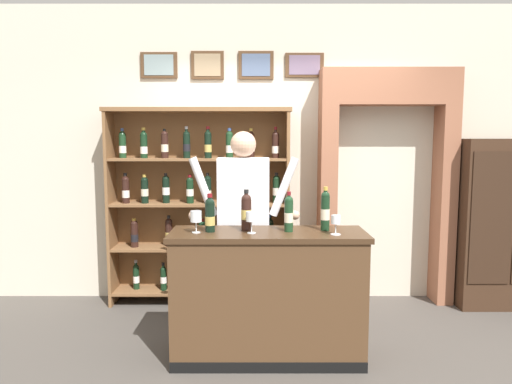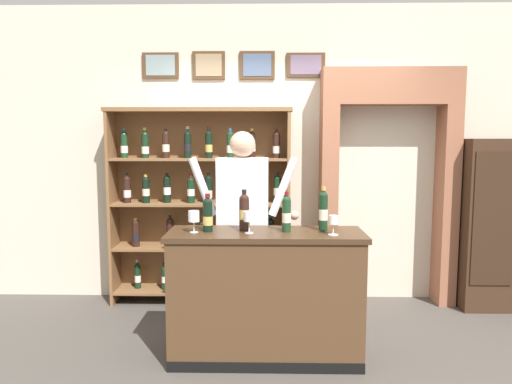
{
  "view_description": "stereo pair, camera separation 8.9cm",
  "coord_description": "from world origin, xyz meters",
  "px_view_note": "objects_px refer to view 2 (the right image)",
  "views": [
    {
      "loc": [
        -0.28,
        -3.51,
        1.69
      ],
      "look_at": [
        -0.27,
        0.15,
        1.27
      ],
      "focal_mm": 33.34,
      "sensor_mm": 36.0,
      "label": 1
    },
    {
      "loc": [
        -0.19,
        -3.51,
        1.69
      ],
      "look_at": [
        -0.27,
        0.15,
        1.27
      ],
      "focal_mm": 33.34,
      "sensor_mm": 36.0,
      "label": 2
    }
  ],
  "objects_px": {
    "tasting_bottle_prosecco": "(208,214)",
    "wine_glass_center": "(333,221)",
    "tasting_counter": "(266,296)",
    "side_cabinet": "(504,224)",
    "tasting_bottle_riserva": "(323,210)",
    "wine_glass_left": "(194,217)",
    "wine_shelf": "(201,199)",
    "shopkeeper": "(243,209)",
    "tasting_bottle_super_tuscan": "(244,211)",
    "wine_glass_right": "(249,218)",
    "tasting_bottle_chianti": "(287,213)"
  },
  "relations": [
    {
      "from": "tasting_bottle_riserva",
      "to": "wine_glass_left",
      "type": "distance_m",
      "value": 0.98
    },
    {
      "from": "wine_shelf",
      "to": "wine_glass_left",
      "type": "height_order",
      "value": "wine_shelf"
    },
    {
      "from": "tasting_bottle_prosecco",
      "to": "shopkeeper",
      "type": "bearing_deg",
      "value": 64.89
    },
    {
      "from": "side_cabinet",
      "to": "tasting_bottle_riserva",
      "type": "distance_m",
      "value": 2.26
    },
    {
      "from": "wine_shelf",
      "to": "tasting_bottle_prosecco",
      "type": "bearing_deg",
      "value": -79.87
    },
    {
      "from": "tasting_bottle_super_tuscan",
      "to": "wine_glass_left",
      "type": "bearing_deg",
      "value": -165.9
    },
    {
      "from": "tasting_counter",
      "to": "tasting_bottle_chianti",
      "type": "distance_m",
      "value": 0.65
    },
    {
      "from": "wine_shelf",
      "to": "tasting_bottle_chianti",
      "type": "distance_m",
      "value": 1.51
    },
    {
      "from": "side_cabinet",
      "to": "tasting_bottle_prosecco",
      "type": "relative_size",
      "value": 5.84
    },
    {
      "from": "wine_shelf",
      "to": "side_cabinet",
      "type": "height_order",
      "value": "wine_shelf"
    },
    {
      "from": "side_cabinet",
      "to": "shopkeeper",
      "type": "height_order",
      "value": "shopkeeper"
    },
    {
      "from": "tasting_counter",
      "to": "wine_shelf",
      "type": "bearing_deg",
      "value": 117.42
    },
    {
      "from": "shopkeeper",
      "to": "wine_glass_left",
      "type": "height_order",
      "value": "shopkeeper"
    },
    {
      "from": "wine_shelf",
      "to": "shopkeeper",
      "type": "bearing_deg",
      "value": -58.9
    },
    {
      "from": "tasting_bottle_chianti",
      "to": "tasting_counter",
      "type": "bearing_deg",
      "value": -176.37
    },
    {
      "from": "tasting_counter",
      "to": "side_cabinet",
      "type": "bearing_deg",
      "value": 26.52
    },
    {
      "from": "tasting_bottle_prosecco",
      "to": "tasting_bottle_super_tuscan",
      "type": "relative_size",
      "value": 0.92
    },
    {
      "from": "tasting_counter",
      "to": "tasting_bottle_chianti",
      "type": "height_order",
      "value": "tasting_bottle_chianti"
    },
    {
      "from": "shopkeeper",
      "to": "tasting_bottle_chianti",
      "type": "relative_size",
      "value": 5.76
    },
    {
      "from": "shopkeeper",
      "to": "tasting_bottle_prosecco",
      "type": "distance_m",
      "value": 0.56
    },
    {
      "from": "wine_glass_left",
      "to": "tasting_bottle_super_tuscan",
      "type": "bearing_deg",
      "value": 14.1
    },
    {
      "from": "tasting_bottle_riserva",
      "to": "wine_glass_right",
      "type": "height_order",
      "value": "tasting_bottle_riserva"
    },
    {
      "from": "tasting_bottle_super_tuscan",
      "to": "wine_glass_center",
      "type": "bearing_deg",
      "value": -14.32
    },
    {
      "from": "wine_shelf",
      "to": "tasting_bottle_prosecco",
      "type": "relative_size",
      "value": 6.89
    },
    {
      "from": "tasting_bottle_riserva",
      "to": "wine_glass_left",
      "type": "relative_size",
      "value": 2.04
    },
    {
      "from": "tasting_counter",
      "to": "wine_glass_right",
      "type": "relative_size",
      "value": 9.13
    },
    {
      "from": "wine_shelf",
      "to": "wine_glass_center",
      "type": "bearing_deg",
      "value": -50.3
    },
    {
      "from": "tasting_bottle_riserva",
      "to": "wine_glass_center",
      "type": "height_order",
      "value": "tasting_bottle_riserva"
    },
    {
      "from": "wine_shelf",
      "to": "tasting_bottle_riserva",
      "type": "distance_m",
      "value": 1.65
    },
    {
      "from": "tasting_bottle_prosecco",
      "to": "tasting_counter",
      "type": "bearing_deg",
      "value": -0.1
    },
    {
      "from": "shopkeeper",
      "to": "wine_glass_left",
      "type": "distance_m",
      "value": 0.64
    },
    {
      "from": "tasting_counter",
      "to": "tasting_bottle_prosecco",
      "type": "relative_size",
      "value": 5.12
    },
    {
      "from": "side_cabinet",
      "to": "wine_glass_right",
      "type": "height_order",
      "value": "side_cabinet"
    },
    {
      "from": "tasting_counter",
      "to": "wine_glass_left",
      "type": "height_order",
      "value": "wine_glass_left"
    },
    {
      "from": "tasting_bottle_prosecco",
      "to": "wine_glass_center",
      "type": "height_order",
      "value": "tasting_bottle_prosecco"
    },
    {
      "from": "side_cabinet",
      "to": "wine_glass_right",
      "type": "bearing_deg",
      "value": -153.56
    },
    {
      "from": "shopkeeper",
      "to": "tasting_bottle_super_tuscan",
      "type": "relative_size",
      "value": 5.58
    },
    {
      "from": "wine_glass_right",
      "to": "wine_glass_center",
      "type": "relative_size",
      "value": 1.12
    },
    {
      "from": "tasting_bottle_chianti",
      "to": "tasting_bottle_riserva",
      "type": "height_order",
      "value": "tasting_bottle_riserva"
    },
    {
      "from": "side_cabinet",
      "to": "wine_glass_left",
      "type": "height_order",
      "value": "side_cabinet"
    },
    {
      "from": "side_cabinet",
      "to": "wine_glass_left",
      "type": "bearing_deg",
      "value": -157.25
    },
    {
      "from": "tasting_bottle_prosecco",
      "to": "tasting_bottle_chianti",
      "type": "relative_size",
      "value": 0.95
    },
    {
      "from": "side_cabinet",
      "to": "tasting_bottle_super_tuscan",
      "type": "bearing_deg",
      "value": -156.06
    },
    {
      "from": "wine_glass_left",
      "to": "side_cabinet",
      "type": "bearing_deg",
      "value": 22.75
    },
    {
      "from": "tasting_counter",
      "to": "wine_glass_center",
      "type": "xyz_separation_m",
      "value": [
        0.49,
        -0.11,
        0.6
      ]
    },
    {
      "from": "side_cabinet",
      "to": "wine_glass_right",
      "type": "distance_m",
      "value": 2.79
    },
    {
      "from": "tasting_bottle_chianti",
      "to": "side_cabinet",
      "type": "bearing_deg",
      "value": 27.91
    },
    {
      "from": "wine_shelf",
      "to": "tasting_bottle_riserva",
      "type": "height_order",
      "value": "wine_shelf"
    },
    {
      "from": "wine_shelf",
      "to": "side_cabinet",
      "type": "distance_m",
      "value": 3.04
    },
    {
      "from": "tasting_bottle_chianti",
      "to": "tasting_bottle_super_tuscan",
      "type": "bearing_deg",
      "value": 171.52
    }
  ]
}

